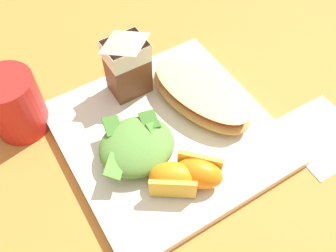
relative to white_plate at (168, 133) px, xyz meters
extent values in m
plane|color=#C67A33|center=(0.00, 0.00, -0.01)|extent=(3.00, 3.00, 0.00)
cube|color=white|center=(0.00, 0.00, 0.00)|extent=(0.28, 0.28, 0.02)
ellipsoid|color=tan|center=(0.06, 0.02, 0.02)|extent=(0.12, 0.18, 0.03)
ellipsoid|color=#B22D19|center=(0.06, 0.02, 0.03)|extent=(0.11, 0.17, 0.01)
ellipsoid|color=#EAD184|center=(0.06, 0.02, 0.04)|extent=(0.11, 0.18, 0.01)
ellipsoid|color=#5B8E3D|center=(-0.06, -0.01, 0.03)|extent=(0.10, 0.09, 0.04)
cube|color=#5B8E3D|center=(-0.09, -0.03, 0.04)|extent=(0.04, 0.04, 0.01)
cube|color=#3D7028|center=(-0.03, 0.01, 0.04)|extent=(0.03, 0.04, 0.01)
cube|color=#4C8433|center=(-0.03, -0.02, 0.04)|extent=(0.02, 0.03, 0.02)
cube|color=#3D7028|center=(-0.07, 0.02, 0.04)|extent=(0.03, 0.04, 0.01)
cube|color=#4C8433|center=(-0.04, 0.00, 0.04)|extent=(0.04, 0.04, 0.01)
cube|color=#4C8433|center=(-0.07, -0.02, 0.04)|extent=(0.04, 0.04, 0.01)
cube|color=brown|center=(-0.01, 0.10, 0.05)|extent=(0.06, 0.04, 0.09)
cube|color=white|center=(-0.01, 0.10, 0.08)|extent=(0.06, 0.04, 0.03)
pyramid|color=white|center=(-0.01, 0.10, 0.11)|extent=(0.06, 0.04, 0.02)
ellipsoid|color=orange|center=(-0.04, -0.07, 0.03)|extent=(0.07, 0.06, 0.04)
cube|color=gold|center=(-0.05, -0.09, 0.03)|extent=(0.05, 0.04, 0.03)
ellipsoid|color=orange|center=(-0.01, -0.09, 0.03)|extent=(0.07, 0.07, 0.04)
cube|color=gold|center=(0.00, -0.08, 0.03)|extent=(0.04, 0.05, 0.03)
cube|color=white|center=(0.19, -0.11, -0.01)|extent=(0.11, 0.11, 0.00)
cylinder|color=red|center=(-0.17, 0.13, 0.04)|extent=(0.08, 0.08, 0.09)
camera|label=1|loc=(-0.15, -0.25, 0.42)|focal=38.94mm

